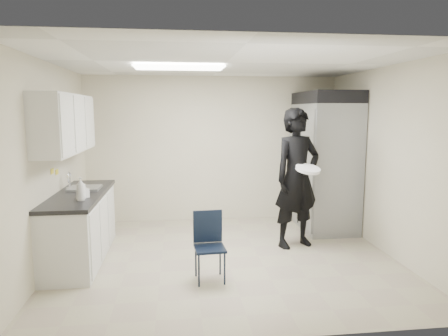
{
  "coord_description": "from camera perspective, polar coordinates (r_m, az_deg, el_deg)",
  "views": [
    {
      "loc": [
        -0.65,
        -5.18,
        1.99
      ],
      "look_at": [
        -0.01,
        0.2,
        1.21
      ],
      "focal_mm": 32.0,
      "sensor_mm": 36.0,
      "label": 1
    }
  ],
  "objects": [
    {
      "name": "lower_counter",
      "position": [
        5.75,
        -19.77,
        -8.04
      ],
      "size": [
        0.6,
        1.9,
        0.86
      ],
      "primitive_type": "cube",
      "color": "silver",
      "rests_on": "floor"
    },
    {
      "name": "bucket_lid",
      "position": [
        5.68,
        11.91,
        -0.14
      ],
      "size": [
        0.44,
        0.44,
        0.04
      ],
      "primitive_type": "cylinder",
      "rotation": [
        0.0,
        0.0,
        0.33
      ],
      "color": "white",
      "rests_on": "man_tuxedo"
    },
    {
      "name": "notice_sticker_left",
      "position": [
        5.57,
        -23.33,
        -0.43
      ],
      "size": [
        0.0,
        0.12,
        0.07
      ],
      "primitive_type": "cube",
      "color": "yellow",
      "rests_on": "left_wall"
    },
    {
      "name": "soap_bottle_a",
      "position": [
        5.13,
        -19.79,
        -2.82
      ],
      "size": [
        0.15,
        0.15,
        0.29
      ],
      "primitive_type": "imported",
      "rotation": [
        0.0,
        0.0,
        0.67
      ],
      "color": "white",
      "rests_on": "countertop"
    },
    {
      "name": "upper_cabinets",
      "position": [
        5.57,
        -21.72,
        5.92
      ],
      "size": [
        0.35,
        1.8,
        0.75
      ],
      "primitive_type": "cube",
      "color": "silver",
      "rests_on": "left_wall"
    },
    {
      "name": "fridge_compressor",
      "position": [
        6.92,
        14.43,
        9.68
      ],
      "size": [
        0.8,
        1.35,
        0.2
      ],
      "primitive_type": "cube",
      "color": "black",
      "rests_on": "commercial_fridge"
    },
    {
      "name": "faucet",
      "position": [
        5.9,
        -21.21,
        -1.83
      ],
      "size": [
        0.02,
        0.02,
        0.24
      ],
      "primitive_type": "cylinder",
      "color": "silver",
      "rests_on": "countertop"
    },
    {
      "name": "ceiling",
      "position": [
        5.26,
        0.38,
        14.86
      ],
      "size": [
        4.5,
        4.5,
        0.0
      ],
      "primitive_type": "plane",
      "rotation": [
        3.14,
        0.0,
        0.0
      ],
      "color": "white",
      "rests_on": "back_wall"
    },
    {
      "name": "sink",
      "position": [
        5.88,
        -19.24,
        -3.25
      ],
      "size": [
        0.42,
        0.4,
        0.14
      ],
      "primitive_type": "cube",
      "color": "gray",
      "rests_on": "countertop"
    },
    {
      "name": "right_wall",
      "position": [
        5.98,
        22.3,
        0.95
      ],
      "size": [
        0.0,
        4.0,
        4.0
      ],
      "primitive_type": "plane",
      "rotation": [
        1.57,
        0.0,
        -1.57
      ],
      "color": "beige",
      "rests_on": "floor"
    },
    {
      "name": "notice_sticker_right",
      "position": [
        5.77,
        -22.75,
        -0.53
      ],
      "size": [
        0.0,
        0.12,
        0.07
      ],
      "primitive_type": "cube",
      "color": "yellow",
      "rests_on": "left_wall"
    },
    {
      "name": "countertop",
      "position": [
        5.64,
        -19.99,
        -3.6
      ],
      "size": [
        0.64,
        1.95,
        0.05
      ],
      "primitive_type": "cube",
      "color": "black",
      "rests_on": "lower_counter"
    },
    {
      "name": "left_wall",
      "position": [
        5.47,
        -23.74,
        0.24
      ],
      "size": [
        0.0,
        4.0,
        4.0
      ],
      "primitive_type": "plane",
      "rotation": [
        1.57,
        0.0,
        1.57
      ],
      "color": "beige",
      "rests_on": "floor"
    },
    {
      "name": "commercial_fridge",
      "position": [
        6.98,
        14.1,
        0.21
      ],
      "size": [
        0.8,
        1.35,
        2.1
      ],
      "primitive_type": "cube",
      "color": "gray",
      "rests_on": "floor"
    },
    {
      "name": "back_wall",
      "position": [
        7.24,
        -1.6,
        2.72
      ],
      "size": [
        4.5,
        0.0,
        4.5
      ],
      "primitive_type": "plane",
      "rotation": [
        1.57,
        0.0,
        0.0
      ],
      "color": "beige",
      "rests_on": "floor"
    },
    {
      "name": "soap_bottle_b",
      "position": [
        5.29,
        -19.25,
        -3.09
      ],
      "size": [
        0.11,
        0.11,
        0.17
      ],
      "primitive_type": "imported",
      "rotation": [
        0.0,
        0.0,
        -0.65
      ],
      "color": "silver",
      "rests_on": "countertop"
    },
    {
      "name": "folding_chair",
      "position": [
        4.76,
        -2.04,
        -11.4
      ],
      "size": [
        0.37,
        0.37,
        0.79
      ],
      "primitive_type": "cube",
      "rotation": [
        0.0,
        0.0,
        0.07
      ],
      "color": "black",
      "rests_on": "floor"
    },
    {
      "name": "ceiling_panel",
      "position": [
        5.61,
        -6.42,
        14.08
      ],
      "size": [
        1.2,
        0.6,
        0.02
      ],
      "primitive_type": "cube",
      "color": "white",
      "rests_on": "ceiling"
    },
    {
      "name": "towel_dispenser",
      "position": [
        6.71,
        -19.67,
        4.56
      ],
      "size": [
        0.22,
        0.3,
        0.35
      ],
      "primitive_type": "cube",
      "color": "black",
      "rests_on": "left_wall"
    },
    {
      "name": "floor",
      "position": [
        5.59,
        0.36,
        -12.67
      ],
      "size": [
        4.5,
        4.5,
        0.0
      ],
      "primitive_type": "plane",
      "color": "tan",
      "rests_on": "ground"
    },
    {
      "name": "man_tuxedo",
      "position": [
        5.9,
        10.38,
        -1.45
      ],
      "size": [
        0.87,
        0.71,
        2.03
      ],
      "primitive_type": "imported",
      "rotation": [
        0.0,
        0.0,
        0.33
      ],
      "color": "black",
      "rests_on": "floor"
    }
  ]
}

